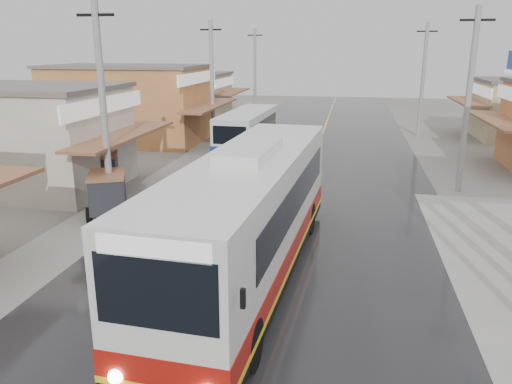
{
  "coord_description": "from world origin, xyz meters",
  "views": [
    {
      "loc": [
        2.0,
        -8.2,
        6.29
      ],
      "look_at": [
        -0.98,
        7.59,
        1.63
      ],
      "focal_mm": 35.0,
      "sensor_mm": 36.0,
      "label": 1
    }
  ],
  "objects_px": {
    "tricycle_far": "(102,169)",
    "coach_bus": "(251,215)",
    "cyclist": "(166,256)",
    "second_bus": "(248,132)",
    "tricycle_near": "(107,192)"
  },
  "relations": [
    {
      "from": "tricycle_far",
      "to": "coach_bus",
      "type": "bearing_deg",
      "value": -62.94
    },
    {
      "from": "coach_bus",
      "to": "cyclist",
      "type": "distance_m",
      "value": 2.64
    },
    {
      "from": "second_bus",
      "to": "tricycle_far",
      "type": "xyz_separation_m",
      "value": [
        -4.96,
        -8.82,
        -0.43
      ]
    },
    {
      "from": "tricycle_near",
      "to": "tricycle_far",
      "type": "distance_m",
      "value": 3.84
    },
    {
      "from": "coach_bus",
      "to": "tricycle_near",
      "type": "xyz_separation_m",
      "value": [
        -6.45,
        4.14,
        -0.85
      ]
    },
    {
      "from": "coach_bus",
      "to": "tricycle_near",
      "type": "bearing_deg",
      "value": 150.91
    },
    {
      "from": "cyclist",
      "to": "tricycle_near",
      "type": "relative_size",
      "value": 0.85
    },
    {
      "from": "second_bus",
      "to": "tricycle_near",
      "type": "height_order",
      "value": "second_bus"
    },
    {
      "from": "tricycle_near",
      "to": "tricycle_far",
      "type": "bearing_deg",
      "value": 96.31
    },
    {
      "from": "tricycle_near",
      "to": "coach_bus",
      "type": "bearing_deg",
      "value": -56.63
    },
    {
      "from": "cyclist",
      "to": "tricycle_near",
      "type": "height_order",
      "value": "cyclist"
    },
    {
      "from": "second_bus",
      "to": "tricycle_far",
      "type": "relative_size",
      "value": 3.24
    },
    {
      "from": "cyclist",
      "to": "second_bus",
      "type": "bearing_deg",
      "value": 108.9
    },
    {
      "from": "coach_bus",
      "to": "tricycle_far",
      "type": "bearing_deg",
      "value": 141.95
    },
    {
      "from": "coach_bus",
      "to": "cyclist",
      "type": "xyz_separation_m",
      "value": [
        -2.29,
        -0.65,
        -1.14
      ]
    }
  ]
}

